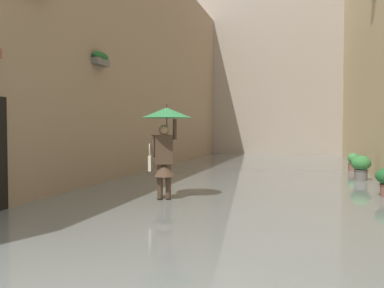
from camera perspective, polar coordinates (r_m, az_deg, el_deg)
The scene contains 7 objects.
ground_plane at distance 13.67m, azimuth 8.21°, elevation -4.63°, with size 60.00×60.00×0.00m, color gray.
flood_water at distance 13.66m, azimuth 8.21°, elevation -4.45°, with size 8.38×28.94×0.08m, color slate.
building_facade_right at distance 15.11m, azimuth -10.04°, elevation 11.76°, with size 2.04×26.94×8.28m.
building_facade_far at distance 26.14m, azimuth 11.70°, elevation 9.99°, with size 11.18×1.80×10.39m, color #A89989.
person_wading at distance 8.82m, azimuth -3.71°, elevation 1.63°, with size 1.09×1.09×2.13m.
potted_plant_near_left at distance 13.08m, azimuth 22.43°, elevation -2.94°, with size 0.57×0.57×0.82m.
potted_plant_far_left at distance 15.98m, azimuth 21.50°, elevation -2.41°, with size 0.38×0.38×0.73m.
Camera 1 is at (-1.68, 2.00, 1.61)m, focal length 38.35 mm.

